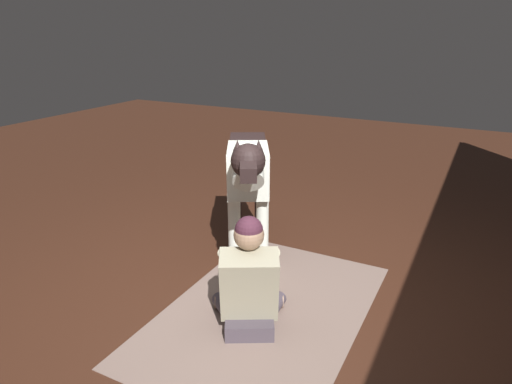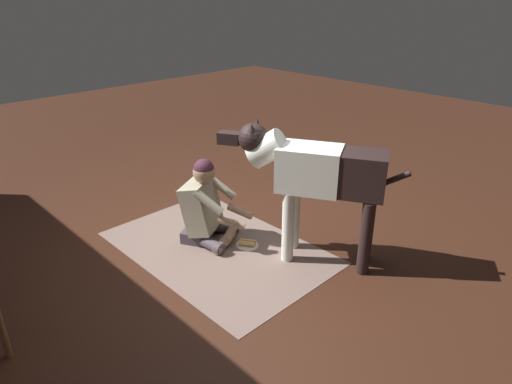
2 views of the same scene
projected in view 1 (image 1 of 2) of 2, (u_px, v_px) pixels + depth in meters
The scene contains 5 objects.
ground_plane at pixel (240, 303), 3.60m from camera, with size 15.76×15.76×0.00m, color #3C1F14.
area_rug at pixel (265, 311), 3.48m from camera, with size 2.14×1.40×0.01m, color #796258.
person_sitting_on_floor at pixel (249, 282), 3.22m from camera, with size 0.73×0.63×0.85m.
large_dog at pixel (248, 173), 4.04m from camera, with size 1.51×0.90×1.26m.
hot_dog_on_plate at pixel (249, 290), 3.72m from camera, with size 0.22×0.22×0.06m.
Camera 1 is at (2.68, 1.53, 2.05)m, focal length 32.03 mm.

